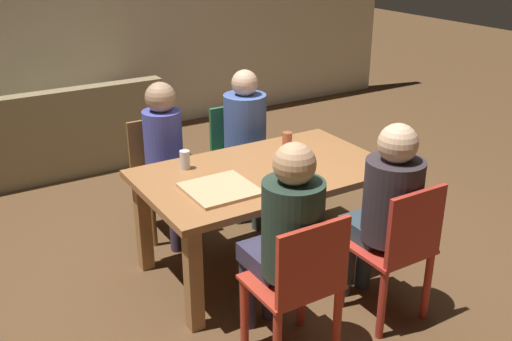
{
  "coord_description": "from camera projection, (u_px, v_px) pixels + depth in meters",
  "views": [
    {
      "loc": [
        -1.9,
        -3.02,
        2.22
      ],
      "look_at": [
        0.0,
        0.1,
        0.68
      ],
      "focal_mm": 41.09,
      "sensor_mm": 36.0,
      "label": 1
    }
  ],
  "objects": [
    {
      "name": "chair_0",
      "position": [
        397.0,
        250.0,
        3.39
      ],
      "size": [
        0.43,
        0.42,
        0.9
      ],
      "color": "#B43125",
      "rests_on": "ground"
    },
    {
      "name": "chair_3",
      "position": [
        161.0,
        168.0,
        4.5
      ],
      "size": [
        0.43,
        0.42,
        0.86
      ],
      "color": "brown",
      "rests_on": "ground"
    },
    {
      "name": "ground_plane",
      "position": [
        263.0,
        264.0,
        4.15
      ],
      "size": [
        20.0,
        20.0,
        0.0
      ],
      "primitive_type": "plane",
      "color": "brown"
    },
    {
      "name": "dining_table",
      "position": [
        264.0,
        184.0,
        3.91
      ],
      "size": [
        1.64,
        0.98,
        0.72
      ],
      "color": "#9F663A",
      "rests_on": "ground"
    },
    {
      "name": "person_3",
      "position": [
        167.0,
        149.0,
        4.3
      ],
      "size": [
        0.29,
        0.52,
        1.18
      ],
      "color": "#3B3149",
      "rests_on": "ground"
    },
    {
      "name": "couch",
      "position": [
        49.0,
        139.0,
        5.69
      ],
      "size": [
        2.1,
        0.91,
        0.84
      ],
      "color": "#877552",
      "rests_on": "ground"
    },
    {
      "name": "person_1",
      "position": [
        249.0,
        132.0,
        4.63
      ],
      "size": [
        0.34,
        0.56,
        1.19
      ],
      "color": "#303E3A",
      "rests_on": "ground"
    },
    {
      "name": "chair_1",
      "position": [
        240.0,
        155.0,
        4.83
      ],
      "size": [
        0.43,
        0.45,
        0.85
      ],
      "color": "#2B6D42",
      "rests_on": "ground"
    },
    {
      "name": "back_wall",
      "position": [
        98.0,
        8.0,
        6.23
      ],
      "size": [
        7.74,
        0.12,
        2.8
      ],
      "primitive_type": "cube",
      "color": "beige",
      "rests_on": "ground"
    },
    {
      "name": "person_2",
      "position": [
        286.0,
        233.0,
        3.06
      ],
      "size": [
        0.32,
        0.54,
        1.25
      ],
      "color": "#353249",
      "rests_on": "ground"
    },
    {
      "name": "chair_2",
      "position": [
        299.0,
        286.0,
        3.06
      ],
      "size": [
        0.46,
        0.4,
        0.88
      ],
      "color": "#B63523",
      "rests_on": "ground"
    },
    {
      "name": "drinking_glass_1",
      "position": [
        185.0,
        160.0,
        3.86
      ],
      "size": [
        0.07,
        0.07,
        0.13
      ],
      "primitive_type": "cylinder",
      "color": "silver",
      "rests_on": "dining_table"
    },
    {
      "name": "plate_1",
      "position": [
        302.0,
        179.0,
        3.71
      ],
      "size": [
        0.25,
        0.25,
        0.01
      ],
      "color": "white",
      "rests_on": "dining_table"
    },
    {
      "name": "pizza_box_0",
      "position": [
        220.0,
        189.0,
        3.56
      ],
      "size": [
        0.41,
        0.41,
        0.02
      ],
      "color": "tan",
      "rests_on": "dining_table"
    },
    {
      "name": "plate_0",
      "position": [
        301.0,
        161.0,
        4.0
      ],
      "size": [
        0.21,
        0.21,
        0.01
      ],
      "color": "white",
      "rests_on": "dining_table"
    },
    {
      "name": "drinking_glass_0",
      "position": [
        287.0,
        142.0,
        4.14
      ],
      "size": [
        0.07,
        0.07,
        0.15
      ],
      "primitive_type": "cylinder",
      "color": "#B05331",
      "rests_on": "dining_table"
    },
    {
      "name": "person_0",
      "position": [
        386.0,
        203.0,
        3.4
      ],
      "size": [
        0.34,
        0.5,
        1.23
      ],
      "color": "#2F3D47",
      "rests_on": "ground"
    }
  ]
}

